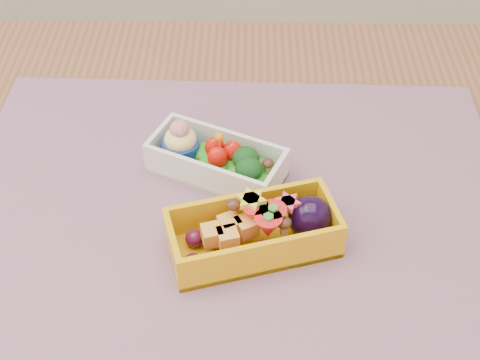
{
  "coord_description": "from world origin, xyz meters",
  "views": [
    {
      "loc": [
        0.01,
        -0.48,
        1.28
      ],
      "look_at": [
        0.01,
        0.02,
        0.79
      ],
      "focal_mm": 50.86,
      "sensor_mm": 36.0,
      "label": 1
    }
  ],
  "objects_px": {
    "bento_yellow": "(257,231)",
    "bento_white": "(216,160)",
    "table": "(233,282)",
    "placemat": "(233,209)"
  },
  "relations": [
    {
      "from": "table",
      "to": "bento_yellow",
      "type": "bearing_deg",
      "value": -53.71
    },
    {
      "from": "table",
      "to": "bento_white",
      "type": "height_order",
      "value": "bento_white"
    },
    {
      "from": "placemat",
      "to": "bento_yellow",
      "type": "bearing_deg",
      "value": -64.92
    },
    {
      "from": "table",
      "to": "bento_white",
      "type": "xyz_separation_m",
      "value": [
        -0.02,
        0.07,
        0.12
      ]
    },
    {
      "from": "bento_yellow",
      "to": "bento_white",
      "type": "bearing_deg",
      "value": 96.62
    },
    {
      "from": "table",
      "to": "bento_yellow",
      "type": "distance_m",
      "value": 0.13
    },
    {
      "from": "bento_white",
      "to": "bento_yellow",
      "type": "height_order",
      "value": "bento_white"
    },
    {
      "from": "placemat",
      "to": "bento_white",
      "type": "distance_m",
      "value": 0.06
    },
    {
      "from": "table",
      "to": "placemat",
      "type": "relative_size",
      "value": 2.03
    },
    {
      "from": "table",
      "to": "bento_white",
      "type": "relative_size",
      "value": 7.45
    }
  ]
}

